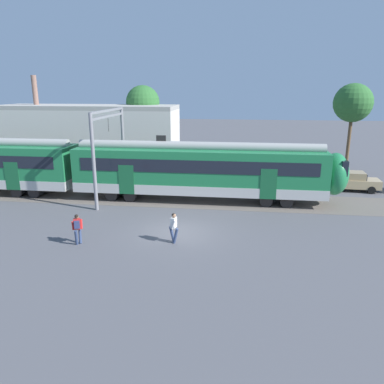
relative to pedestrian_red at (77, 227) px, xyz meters
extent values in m
plane|color=#515156|center=(4.97, 2.40, -0.99)|extent=(160.00, 160.00, 0.00)
cube|color=#605951|center=(-5.62, 8.93, -0.98)|extent=(80.00, 4.40, 0.01)
cube|color=#B7B7B2|center=(5.38, 8.93, 0.06)|extent=(18.00, 3.06, 0.70)
cube|color=#1E7542|center=(5.38, 8.93, 1.61)|extent=(18.00, 3.00, 2.40)
cube|color=black|center=(5.38, 7.41, 1.81)|extent=(16.56, 0.03, 0.90)
cube|color=#165731|center=(10.33, 7.41, 0.76)|extent=(1.10, 0.04, 2.10)
cube|color=#165731|center=(0.43, 7.41, 0.76)|extent=(1.10, 0.04, 2.10)
cylinder|color=#9C9C97|center=(5.38, 8.93, 2.99)|extent=(17.64, 0.70, 0.70)
cube|color=black|center=(2.68, 8.93, 3.54)|extent=(0.70, 0.12, 0.40)
cylinder|color=black|center=(11.66, 8.93, -0.54)|extent=(0.90, 2.40, 0.90)
cylinder|color=black|center=(10.26, 8.93, -0.54)|extent=(0.90, 2.40, 0.90)
cylinder|color=black|center=(0.50, 8.93, -0.54)|extent=(0.90, 2.40, 0.90)
cylinder|color=black|center=(-0.90, 8.93, -0.54)|extent=(0.90, 2.40, 0.90)
ellipsoid|color=#1E7542|center=(14.93, 8.93, 1.26)|extent=(1.80, 2.85, 2.95)
cube|color=black|center=(15.28, 8.93, 1.86)|extent=(0.40, 2.40, 1.00)
cube|color=#165731|center=(-8.27, 7.41, 0.76)|extent=(1.10, 0.04, 2.10)
cylinder|color=black|center=(-6.94, 8.93, -0.54)|extent=(0.90, 2.40, 0.90)
cylinder|color=black|center=(-8.34, 8.93, -0.54)|extent=(0.90, 2.40, 0.90)
cylinder|color=navy|center=(0.02, 0.18, -0.56)|extent=(0.27, 0.38, 0.87)
cylinder|color=navy|center=(-0.04, -0.14, -0.56)|extent=(0.27, 0.38, 0.87)
cube|color=red|center=(-0.01, 0.02, 0.15)|extent=(0.42, 0.35, 0.56)
cylinder|color=red|center=(-0.18, -0.13, 0.10)|extent=(0.17, 0.26, 0.52)
cylinder|color=red|center=(0.17, 0.18, 0.10)|extent=(0.17, 0.26, 0.52)
sphere|color=#9E7051|center=(-0.02, 0.04, 0.54)|extent=(0.22, 0.22, 0.22)
sphere|color=black|center=(-0.01, 0.02, 0.57)|extent=(0.20, 0.20, 0.20)
cube|color=navy|center=(0.06, -0.15, 0.17)|extent=(0.32, 0.25, 0.40)
cylinder|color=navy|center=(5.10, 0.76, -0.56)|extent=(0.38, 0.23, 0.87)
cylinder|color=navy|center=(4.87, 1.00, -0.56)|extent=(0.38, 0.23, 0.87)
cube|color=silver|center=(4.98, 0.88, 0.15)|extent=(0.32, 0.41, 0.56)
cylinder|color=silver|center=(4.96, 1.12, 0.10)|extent=(0.26, 0.15, 0.52)
cylinder|color=silver|center=(5.01, 0.65, 0.10)|extent=(0.26, 0.15, 0.52)
sphere|color=#9E7051|center=(5.00, 0.88, 0.54)|extent=(0.22, 0.22, 0.22)
sphere|color=black|center=(4.98, 0.88, 0.57)|extent=(0.20, 0.20, 0.20)
cube|color=tan|center=(17.46, 13.14, -0.35)|extent=(4.08, 1.86, 0.68)
cube|color=#9D8662|center=(17.31, 13.14, 0.27)|extent=(1.98, 1.54, 0.56)
cube|color=black|center=(18.26, 13.09, 0.23)|extent=(0.19, 1.37, 0.48)
cylinder|color=black|center=(18.74, 13.84, -0.69)|extent=(0.61, 0.23, 0.60)
cylinder|color=black|center=(18.66, 12.29, -0.69)|extent=(0.61, 0.23, 0.60)
cylinder|color=black|center=(16.27, 13.98, -0.69)|extent=(0.61, 0.23, 0.60)
cylinder|color=black|center=(16.18, 12.43, -0.69)|extent=(0.61, 0.23, 0.60)
cylinder|color=gray|center=(-1.21, 5.73, 2.26)|extent=(0.24, 0.24, 6.50)
cylinder|color=gray|center=(-1.21, 12.13, 2.26)|extent=(0.24, 0.24, 6.50)
cube|color=gray|center=(-1.21, 8.93, 5.46)|extent=(0.20, 6.40, 0.16)
cube|color=gray|center=(-1.21, 8.93, 5.06)|extent=(0.20, 6.40, 0.16)
cylinder|color=black|center=(-1.21, 8.93, 4.46)|extent=(0.03, 0.03, 1.00)
cube|color=beige|center=(-6.58, 18.12, 2.01)|extent=(17.40, 5.00, 6.00)
cube|color=#A7A39B|center=(-6.58, 18.12, 5.21)|extent=(17.40, 5.00, 0.40)
cylinder|color=#8C6656|center=(-11.80, 18.12, 6.61)|extent=(0.50, 0.50, 3.20)
cylinder|color=brown|center=(18.87, 20.79, 1.69)|extent=(0.32, 0.32, 5.36)
sphere|color=#2D662D|center=(18.87, 20.79, 5.65)|extent=(3.66, 3.66, 3.66)
cylinder|color=brown|center=(-1.56, 20.27, 1.72)|extent=(0.32, 0.32, 5.42)
sphere|color=#2D662D|center=(-1.56, 20.27, 5.61)|extent=(3.37, 3.37, 3.37)
camera|label=1|loc=(8.36, -17.49, 7.05)|focal=35.00mm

